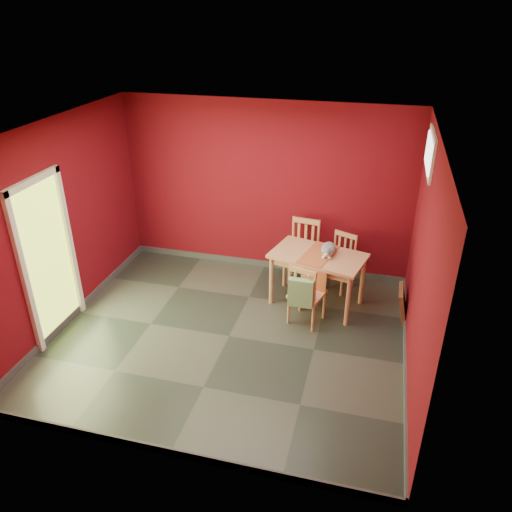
% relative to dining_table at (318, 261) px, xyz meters
% --- Properties ---
extents(ground, '(4.50, 4.50, 0.00)m').
position_rel_dining_table_xyz_m(ground, '(-0.98, -1.09, -0.70)').
color(ground, '#2D342D').
rests_on(ground, ground).
extents(room_shell, '(4.50, 4.50, 4.50)m').
position_rel_dining_table_xyz_m(room_shell, '(-0.98, -1.09, -0.65)').
color(room_shell, '#620A13').
rests_on(room_shell, ground).
extents(doorway, '(0.06, 1.01, 2.13)m').
position_rel_dining_table_xyz_m(doorway, '(-3.21, -1.49, 0.43)').
color(doorway, '#B7D838').
rests_on(doorway, ground).
extents(window, '(0.05, 0.90, 0.50)m').
position_rel_dining_table_xyz_m(window, '(1.24, -0.09, 1.65)').
color(window, white).
rests_on(window, room_shell).
extents(outlet_plate, '(0.08, 0.02, 0.12)m').
position_rel_dining_table_xyz_m(outlet_plate, '(0.62, 0.90, -0.40)').
color(outlet_plate, silver).
rests_on(outlet_plate, room_shell).
extents(dining_table, '(1.42, 1.03, 0.80)m').
position_rel_dining_table_xyz_m(dining_table, '(0.00, 0.00, 0.00)').
color(dining_table, tan).
rests_on(dining_table, ground).
extents(table_runner, '(0.53, 0.83, 0.38)m').
position_rel_dining_table_xyz_m(table_runner, '(-0.00, -0.13, 0.04)').
color(table_runner, '#B8572F').
rests_on(table_runner, dining_table).
extents(chair_far_left, '(0.52, 0.52, 1.00)m').
position_rel_dining_table_xyz_m(chair_far_left, '(-0.32, 0.59, -0.18)').
color(chair_far_left, tan).
rests_on(chair_far_left, ground).
extents(chair_far_right, '(0.53, 0.53, 0.87)m').
position_rel_dining_table_xyz_m(chair_far_right, '(0.26, 0.56, -0.26)').
color(chair_far_right, tan).
rests_on(chair_far_right, ground).
extents(chair_near, '(0.52, 0.52, 0.91)m').
position_rel_dining_table_xyz_m(chair_near, '(-0.07, -0.52, -0.23)').
color(chair_near, tan).
rests_on(chair_near, ground).
extents(tote_bag, '(0.33, 0.19, 0.46)m').
position_rel_dining_table_xyz_m(tote_bag, '(-0.11, -0.73, -0.10)').
color(tote_bag, '#76A268').
rests_on(tote_bag, chair_near).
extents(cat, '(0.39, 0.47, 0.21)m').
position_rel_dining_table_xyz_m(cat, '(0.13, 0.06, 0.20)').
color(cat, slate).
rests_on(cat, table_runner).
extents(picture_frame, '(0.16, 0.46, 0.45)m').
position_rel_dining_table_xyz_m(picture_frame, '(1.21, -0.06, -0.47)').
color(picture_frame, brown).
rests_on(picture_frame, ground).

